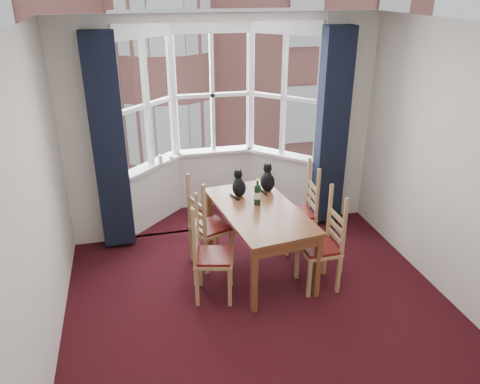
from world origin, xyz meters
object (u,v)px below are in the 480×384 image
object	(u,v)px
chair_left_near	(205,258)
candle_short	(171,159)
dining_table	(259,216)
chair_right_near	(327,247)
chair_left_far	(204,230)
cat_right	(267,180)
cat_left	(239,186)
candle_tall	(160,160)
wine_bottle	(257,194)
chair_right_far	(304,214)

from	to	relation	value
chair_left_near	candle_short	size ratio (longest dim) A/B	10.76
dining_table	chair_right_near	world-z (taller)	chair_right_near
chair_left_far	cat_right	world-z (taller)	cat_right
chair_left_far	chair_right_near	xyz separation A→B (m)	(1.24, -0.70, 0.00)
dining_table	cat_left	size ratio (longest dim) A/B	5.17
chair_right_near	candle_tall	distance (m)	2.58
dining_table	cat_left	world-z (taller)	cat_left
candle_tall	cat_left	bearing A→B (deg)	-51.89
dining_table	chair_left_near	bearing A→B (deg)	-151.35
wine_bottle	dining_table	bearing A→B (deg)	-94.74
chair_right_far	chair_left_near	bearing A→B (deg)	-152.51
chair_right_far	cat_left	distance (m)	0.93
candle_short	cat_left	bearing A→B (deg)	-58.01
chair_right_far	dining_table	bearing A→B (deg)	-153.70
dining_table	chair_left_near	xyz separation A→B (m)	(-0.69, -0.38, -0.23)
cat_right	chair_right_near	bearing A→B (deg)	-67.72
chair_left_near	chair_right_near	size ratio (longest dim) A/B	1.00
chair_left_near	cat_left	distance (m)	1.06
chair_right_far	cat_right	xyz separation A→B (m)	(-0.45, 0.15, 0.44)
chair_left_far	candle_short	distance (m)	1.38
dining_table	chair_right_far	bearing A→B (deg)	26.30
chair_right_far	candle_tall	bearing A→B (deg)	145.56
dining_table	candle_short	size ratio (longest dim) A/B	19.24
chair_right_near	wine_bottle	distance (m)	0.98
chair_right_near	chair_left_near	bearing A→B (deg)	175.50
chair_left_near	chair_right_far	size ratio (longest dim) A/B	1.00
candle_tall	dining_table	bearing A→B (deg)	-56.62
chair_left_near	cat_right	world-z (taller)	cat_right
cat_left	candle_short	xyz separation A→B (m)	(-0.69, 1.10, 0.01)
chair_left_far	cat_left	bearing A→B (deg)	22.66
cat_right	wine_bottle	size ratio (longest dim) A/B	1.10
chair_right_far	chair_right_near	bearing A→B (deg)	-93.61
chair_right_far	wine_bottle	size ratio (longest dim) A/B	2.99
chair_left_near	candle_short	world-z (taller)	candle_short
candle_tall	chair_left_near	bearing A→B (deg)	-81.31
cat_right	dining_table	bearing A→B (deg)	-116.10
chair_right_far	cat_right	size ratio (longest dim) A/B	2.73
chair_left_near	chair_right_near	xyz separation A→B (m)	(1.33, -0.10, 0.00)
cat_left	wine_bottle	size ratio (longest dim) A/B	1.04
candle_tall	candle_short	xyz separation A→B (m)	(0.15, 0.03, -0.02)
chair_left_near	chair_left_far	xyz separation A→B (m)	(0.09, 0.60, 0.00)
chair_left_far	chair_right_near	distance (m)	1.42
cat_right	wine_bottle	bearing A→B (deg)	-122.04
chair_right_far	wine_bottle	xyz separation A→B (m)	(-0.68, -0.22, 0.45)
dining_table	chair_right_near	xyz separation A→B (m)	(0.64, -0.48, -0.23)
cat_left	candle_tall	distance (m)	1.36
cat_left	candle_short	size ratio (longest dim) A/B	3.73
chair_left_far	chair_right_far	world-z (taller)	same
cat_left	chair_right_near	bearing A→B (deg)	-49.14
dining_table	chair_left_near	distance (m)	0.82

